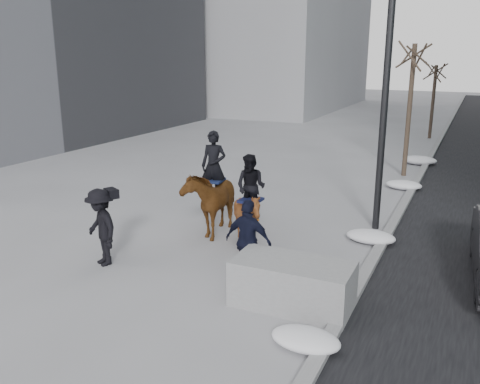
% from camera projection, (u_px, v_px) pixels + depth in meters
% --- Properties ---
extents(ground, '(120.00, 120.00, 0.00)m').
position_uv_depth(ground, '(217.00, 271.00, 11.12)').
color(ground, gray).
rests_on(ground, ground).
extents(curb, '(0.25, 90.00, 0.12)m').
position_uv_depth(curb, '(416.00, 182.00, 18.59)').
color(curb, gray).
rests_on(curb, ground).
extents(planter, '(2.23, 1.12, 0.89)m').
position_uv_depth(planter, '(292.00, 284.00, 9.49)').
color(planter, gray).
rests_on(planter, ground).
extents(tree_near, '(1.20, 1.20, 5.51)m').
position_uv_depth(tree_near, '(410.00, 104.00, 19.09)').
color(tree_near, '#3B2F23').
rests_on(tree_near, ground).
extents(tree_far, '(1.20, 1.20, 4.44)m').
position_uv_depth(tree_far, '(433.00, 98.00, 27.95)').
color(tree_far, '#352A1F').
rests_on(tree_far, ground).
extents(mounted_left, '(1.20, 2.18, 2.69)m').
position_uv_depth(mounted_left, '(212.00, 195.00, 13.33)').
color(mounted_left, '#4F2B0F').
rests_on(mounted_left, ground).
extents(mounted_right, '(1.27, 1.41, 2.31)m').
position_uv_depth(mounted_right, '(249.00, 212.00, 12.20)').
color(mounted_right, '#461F0E').
rests_on(mounted_right, ground).
extents(feeder, '(1.05, 0.88, 1.75)m').
position_uv_depth(feeder, '(248.00, 241.00, 10.43)').
color(feeder, black).
rests_on(feeder, ground).
extents(camera_crew, '(1.31, 1.10, 1.75)m').
position_uv_depth(camera_crew, '(101.00, 227.00, 11.26)').
color(camera_crew, black).
rests_on(camera_crew, ground).
extents(lamppost, '(0.25, 2.09, 9.09)m').
position_uv_depth(lamppost, '(391.00, 37.00, 12.68)').
color(lamppost, black).
rests_on(lamppost, ground).
extents(snow_piles, '(1.44, 16.36, 0.37)m').
position_uv_depth(snow_piles, '(396.00, 197.00, 16.28)').
color(snow_piles, silver).
rests_on(snow_piles, ground).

